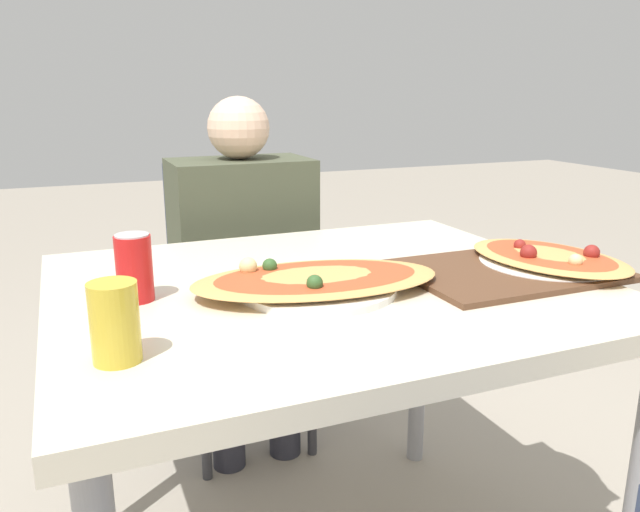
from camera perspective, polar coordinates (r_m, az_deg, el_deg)
The scene contains 8 objects.
dining_table at distance 1.29m, azimuth 0.56°, elevation -5.79°, with size 1.07×0.90×0.76m.
chair_far_seated at distance 2.05m, azimuth -7.74°, elevation -3.05°, with size 0.40×0.40×0.91m.
person_seated at distance 1.90m, azimuth -6.98°, elevation 0.35°, with size 0.41×0.28×1.11m.
pizza_main at distance 1.20m, azimuth -0.37°, elevation -2.28°, with size 0.51×0.31×0.06m.
soda_can at distance 1.18m, azimuth -16.62°, elevation -1.04°, with size 0.07×0.07×0.12m.
drink_glass at distance 0.93m, azimuth -18.25°, elevation -5.79°, with size 0.07×0.07×0.12m.
serving_tray at distance 1.38m, azimuth 16.70°, elevation -1.27°, with size 0.44×0.32×0.01m.
pizza_second at distance 1.44m, azimuth 20.17°, elevation -0.27°, with size 0.31×0.41×0.06m.
Camera 1 is at (-0.47, -1.10, 1.13)m, focal length 35.00 mm.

